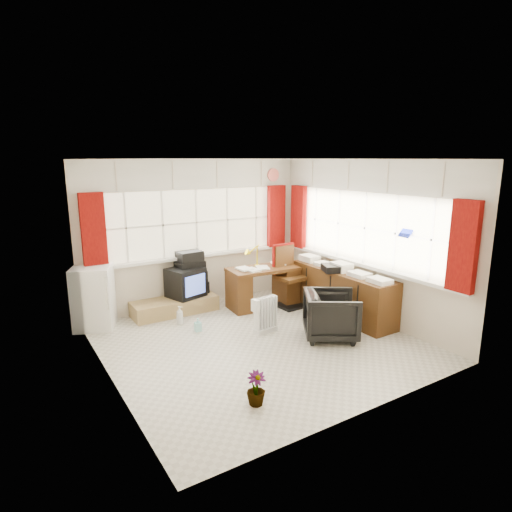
{
  "coord_description": "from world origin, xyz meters",
  "views": [
    {
      "loc": [
        -2.98,
        -4.7,
        2.49
      ],
      "look_at": [
        0.31,
        0.55,
        1.1
      ],
      "focal_mm": 30.0,
      "sensor_mm": 36.0,
      "label": 1
    }
  ],
  "objects_px": {
    "credenza": "(341,292)",
    "office_chair": "(331,315)",
    "desk_lamp": "(257,251)",
    "radiator": "(266,318)",
    "crt_tv": "(186,282)",
    "mini_fridge": "(94,297)",
    "desk": "(263,285)",
    "task_chair": "(287,273)",
    "tv_bench": "(175,306)"
  },
  "relations": [
    {
      "from": "radiator",
      "to": "tv_bench",
      "type": "xyz_separation_m",
      "value": [
        -0.84,
        1.47,
        -0.1
      ]
    },
    {
      "from": "task_chair",
      "to": "crt_tv",
      "type": "height_order",
      "value": "task_chair"
    },
    {
      "from": "desk",
      "to": "tv_bench",
      "type": "xyz_separation_m",
      "value": [
        -1.43,
        0.48,
        -0.26
      ]
    },
    {
      "from": "credenza",
      "to": "crt_tv",
      "type": "bearing_deg",
      "value": 143.19
    },
    {
      "from": "desk_lamp",
      "to": "mini_fridge",
      "type": "height_order",
      "value": "desk_lamp"
    },
    {
      "from": "desk_lamp",
      "to": "radiator",
      "type": "distance_m",
      "value": 1.48
    },
    {
      "from": "desk",
      "to": "tv_bench",
      "type": "relative_size",
      "value": 0.89
    },
    {
      "from": "desk_lamp",
      "to": "task_chair",
      "type": "height_order",
      "value": "task_chair"
    },
    {
      "from": "desk",
      "to": "radiator",
      "type": "distance_m",
      "value": 1.17
    },
    {
      "from": "desk",
      "to": "task_chair",
      "type": "bearing_deg",
      "value": -21.77
    },
    {
      "from": "task_chair",
      "to": "tv_bench",
      "type": "bearing_deg",
      "value": 160.83
    },
    {
      "from": "credenza",
      "to": "tv_bench",
      "type": "distance_m",
      "value": 2.75
    },
    {
      "from": "crt_tv",
      "to": "mini_fridge",
      "type": "relative_size",
      "value": 0.69
    },
    {
      "from": "desk",
      "to": "credenza",
      "type": "relative_size",
      "value": 0.62
    },
    {
      "from": "radiator",
      "to": "credenza",
      "type": "xyz_separation_m",
      "value": [
        1.44,
        -0.05,
        0.18
      ]
    },
    {
      "from": "task_chair",
      "to": "office_chair",
      "type": "height_order",
      "value": "task_chair"
    },
    {
      "from": "credenza",
      "to": "tv_bench",
      "type": "xyz_separation_m",
      "value": [
        -2.28,
        1.52,
        -0.27
      ]
    },
    {
      "from": "crt_tv",
      "to": "tv_bench",
      "type": "bearing_deg",
      "value": -173.67
    },
    {
      "from": "radiator",
      "to": "mini_fridge",
      "type": "xyz_separation_m",
      "value": [
        -2.09,
        1.55,
        0.25
      ]
    },
    {
      "from": "desk_lamp",
      "to": "crt_tv",
      "type": "distance_m",
      "value": 1.33
    },
    {
      "from": "desk",
      "to": "office_chair",
      "type": "bearing_deg",
      "value": -86.92
    },
    {
      "from": "desk_lamp",
      "to": "office_chair",
      "type": "distance_m",
      "value": 1.91
    },
    {
      "from": "task_chair",
      "to": "office_chair",
      "type": "xyz_separation_m",
      "value": [
        -0.3,
        -1.49,
        -0.23
      ]
    },
    {
      "from": "desk_lamp",
      "to": "mini_fridge",
      "type": "relative_size",
      "value": 0.4
    },
    {
      "from": "desk",
      "to": "task_chair",
      "type": "distance_m",
      "value": 0.46
    },
    {
      "from": "desk",
      "to": "radiator",
      "type": "bearing_deg",
      "value": -120.85
    },
    {
      "from": "tv_bench",
      "to": "crt_tv",
      "type": "bearing_deg",
      "value": 6.33
    },
    {
      "from": "desk",
      "to": "mini_fridge",
      "type": "xyz_separation_m",
      "value": [
        -2.68,
        0.56,
        0.09
      ]
    },
    {
      "from": "crt_tv",
      "to": "office_chair",
      "type": "bearing_deg",
      "value": -58.77
    },
    {
      "from": "desk_lamp",
      "to": "task_chair",
      "type": "xyz_separation_m",
      "value": [
        0.41,
        -0.31,
        -0.38
      ]
    },
    {
      "from": "desk",
      "to": "tv_bench",
      "type": "height_order",
      "value": "desk"
    },
    {
      "from": "desk",
      "to": "task_chair",
      "type": "height_order",
      "value": "task_chair"
    },
    {
      "from": "credenza",
      "to": "tv_bench",
      "type": "bearing_deg",
      "value": 146.29
    },
    {
      "from": "radiator",
      "to": "office_chair",
      "type": "bearing_deg",
      "value": -44.02
    },
    {
      "from": "office_chair",
      "to": "crt_tv",
      "type": "distance_m",
      "value": 2.52
    },
    {
      "from": "desk",
      "to": "desk_lamp",
      "type": "bearing_deg",
      "value": 97.4
    },
    {
      "from": "radiator",
      "to": "credenza",
      "type": "height_order",
      "value": "credenza"
    },
    {
      "from": "tv_bench",
      "to": "mini_fridge",
      "type": "xyz_separation_m",
      "value": [
        -1.25,
        0.08,
        0.35
      ]
    },
    {
      "from": "credenza",
      "to": "office_chair",
      "type": "bearing_deg",
      "value": -141.38
    },
    {
      "from": "office_chair",
      "to": "mini_fridge",
      "type": "bearing_deg",
      "value": 84.57
    },
    {
      "from": "task_chair",
      "to": "office_chair",
      "type": "distance_m",
      "value": 1.54
    },
    {
      "from": "desk",
      "to": "office_chair",
      "type": "xyz_separation_m",
      "value": [
        0.09,
        -1.65,
        -0.05
      ]
    },
    {
      "from": "desk",
      "to": "radiator",
      "type": "xyz_separation_m",
      "value": [
        -0.59,
        -0.99,
        -0.16
      ]
    },
    {
      "from": "office_chair",
      "to": "credenza",
      "type": "distance_m",
      "value": 0.97
    },
    {
      "from": "task_chair",
      "to": "mini_fridge",
      "type": "bearing_deg",
      "value": 166.94
    },
    {
      "from": "office_chair",
      "to": "task_chair",
      "type": "bearing_deg",
      "value": 21.76
    },
    {
      "from": "credenza",
      "to": "mini_fridge",
      "type": "relative_size",
      "value": 2.11
    },
    {
      "from": "office_chair",
      "to": "crt_tv",
      "type": "xyz_separation_m",
      "value": [
        -1.3,
        2.15,
        0.16
      ]
    },
    {
      "from": "crt_tv",
      "to": "mini_fridge",
      "type": "xyz_separation_m",
      "value": [
        -1.47,
        0.06,
        -0.02
      ]
    },
    {
      "from": "office_chair",
      "to": "radiator",
      "type": "bearing_deg",
      "value": 79.1
    }
  ]
}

